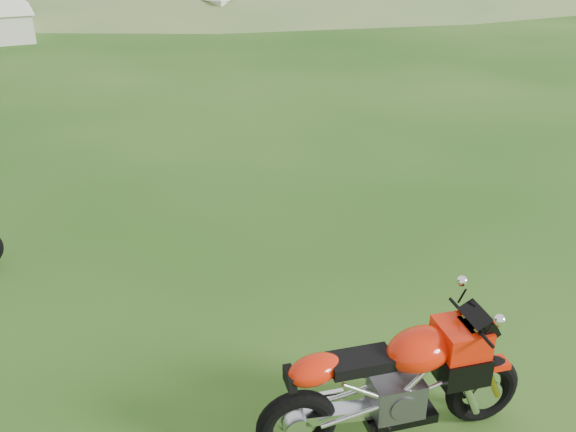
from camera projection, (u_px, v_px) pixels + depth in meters
ground at (289, 312)px, 6.77m from camera, size 120.00×120.00×0.00m
sport_motorcycle at (395, 375)px, 4.92m from camera, size 2.16×1.05×1.26m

